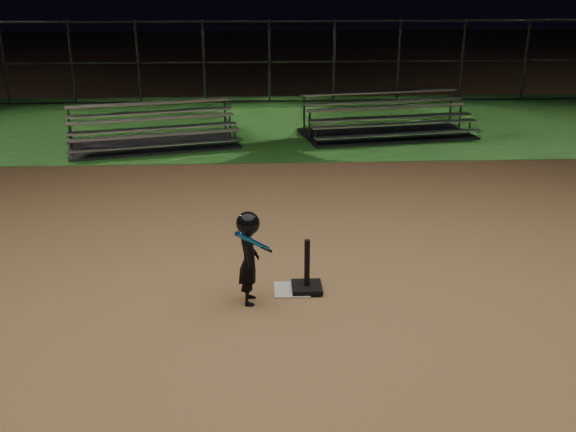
% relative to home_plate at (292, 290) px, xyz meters
% --- Properties ---
extents(ground, '(80.00, 80.00, 0.00)m').
position_rel_home_plate_xyz_m(ground, '(0.00, 0.00, -0.01)').
color(ground, '#976B44').
rests_on(ground, ground).
extents(grass_strip, '(60.00, 8.00, 0.01)m').
position_rel_home_plate_xyz_m(grass_strip, '(0.00, 10.00, -0.01)').
color(grass_strip, '#21571C').
rests_on(grass_strip, ground).
extents(home_plate, '(0.45, 0.45, 0.02)m').
position_rel_home_plate_xyz_m(home_plate, '(0.00, 0.00, 0.00)').
color(home_plate, beige).
rests_on(home_plate, ground).
extents(batting_tee, '(0.38, 0.38, 0.68)m').
position_rel_home_plate_xyz_m(batting_tee, '(0.19, -0.02, 0.13)').
color(batting_tee, black).
rests_on(batting_tee, home_plate).
extents(child_batter, '(0.45, 0.52, 1.18)m').
position_rel_home_plate_xyz_m(child_batter, '(-0.54, -0.28, 0.61)').
color(child_batter, black).
rests_on(child_batter, ground).
extents(bleacher_left, '(4.16, 2.76, 0.94)m').
position_rel_home_plate_xyz_m(bleacher_left, '(-2.83, 7.59, 0.18)').
color(bleacher_left, silver).
rests_on(bleacher_left, ground).
extents(bleacher_right, '(4.38, 2.66, 1.01)m').
position_rel_home_plate_xyz_m(bleacher_right, '(2.81, 8.40, 0.20)').
color(bleacher_right, '#ADADB1').
rests_on(bleacher_right, ground).
extents(backstop_fence, '(20.08, 0.08, 2.50)m').
position_rel_home_plate_xyz_m(backstop_fence, '(0.00, 13.00, 1.24)').
color(backstop_fence, '#38383D').
rests_on(backstop_fence, ground).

